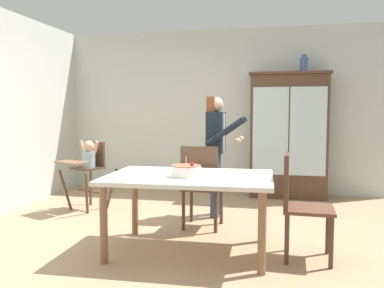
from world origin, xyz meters
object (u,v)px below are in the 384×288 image
(china_cabinet, at_px, (288,135))
(dining_chair_far_side, at_px, (201,181))
(birthday_cake, at_px, (186,171))
(dining_table, at_px, (189,184))
(ceramic_vase, at_px, (304,64))
(dining_chair_right_end, at_px, (297,198))
(adult_person, at_px, (216,141))
(high_chair_with_toddler, at_px, (88,162))

(china_cabinet, xyz_separation_m, dining_chair_far_side, (-1.01, -2.00, -0.42))
(birthday_cake, bearing_deg, china_cabinet, 70.62)
(dining_table, bearing_deg, dining_chair_far_side, 92.04)
(dining_table, height_order, dining_chair_far_side, dining_chair_far_side)
(ceramic_vase, height_order, dining_chair_right_end, ceramic_vase)
(ceramic_vase, distance_m, adult_person, 2.10)
(dining_table, relative_size, dining_chair_right_end, 1.65)
(high_chair_with_toddler, relative_size, dining_chair_right_end, 0.99)
(birthday_cake, bearing_deg, dining_table, 82.59)
(ceramic_vase, relative_size, adult_person, 0.18)
(adult_person, height_order, dining_chair_far_side, adult_person)
(ceramic_vase, bearing_deg, birthday_cake, -113.10)
(dining_table, bearing_deg, china_cabinet, 70.26)
(ceramic_vase, bearing_deg, high_chair_with_toddler, -154.58)
(birthday_cake, height_order, dining_chair_far_side, dining_chair_far_side)
(dining_chair_far_side, bearing_deg, adult_person, -95.21)
(high_chair_with_toddler, height_order, birthday_cake, high_chair_with_toddler)
(high_chair_with_toddler, bearing_deg, dining_chair_right_end, -2.59)
(dining_chair_right_end, bearing_deg, dining_table, 94.19)
(high_chair_with_toddler, xyz_separation_m, birthday_cake, (1.70, -1.45, 0.14))
(china_cabinet, xyz_separation_m, ceramic_vase, (0.21, 0.00, 1.09))
(adult_person, xyz_separation_m, dining_chair_right_end, (0.94, -1.33, -0.41))
(adult_person, relative_size, birthday_cake, 5.47)
(high_chair_with_toddler, bearing_deg, dining_chair_far_side, 3.22)
(china_cabinet, relative_size, birthday_cake, 6.95)
(adult_person, bearing_deg, china_cabinet, -33.77)
(adult_person, xyz_separation_m, dining_table, (-0.05, -1.37, -0.31))
(ceramic_vase, bearing_deg, dining_chair_right_end, -94.25)
(high_chair_with_toddler, xyz_separation_m, adult_person, (1.77, 0.01, 0.31))
(high_chair_with_toddler, bearing_deg, birthday_cake, -16.89)
(dining_table, xyz_separation_m, dining_chair_right_end, (1.00, 0.03, -0.10))
(china_cabinet, bearing_deg, dining_table, -109.74)
(adult_person, bearing_deg, dining_chair_far_side, 173.19)
(china_cabinet, bearing_deg, dining_chair_right_end, -89.75)
(birthday_cake, xyz_separation_m, dining_chair_far_side, (-0.01, 0.83, -0.24))
(ceramic_vase, relative_size, dining_table, 0.17)
(dining_chair_right_end, bearing_deg, birthday_cake, 99.13)
(china_cabinet, height_order, ceramic_vase, ceramic_vase)
(dining_chair_far_side, bearing_deg, china_cabinet, -114.82)
(china_cabinet, distance_m, high_chair_with_toddler, 3.05)
(china_cabinet, distance_m, adult_person, 1.66)
(china_cabinet, height_order, birthday_cake, china_cabinet)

